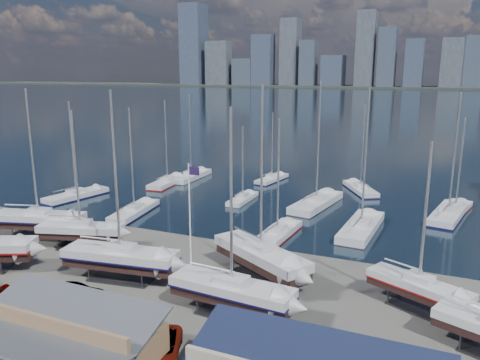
% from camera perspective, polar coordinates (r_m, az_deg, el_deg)
% --- Properties ---
extents(ground, '(1400.00, 1400.00, 0.00)m').
position_cam_1_polar(ground, '(44.81, -6.94, -11.61)').
color(ground, '#605E59').
rests_on(ground, ground).
extents(water, '(1400.00, 600.00, 0.40)m').
position_cam_1_polar(water, '(346.16, 20.12, 9.11)').
color(water, '#182A39').
rests_on(water, ground).
extents(far_shore, '(1400.00, 80.00, 2.20)m').
position_cam_1_polar(far_shore, '(605.63, 21.74, 10.43)').
color(far_shore, '#2D332D').
rests_on(far_shore, ground).
extents(skyline, '(639.14, 43.80, 107.69)m').
position_cam_1_polar(skyline, '(599.82, 21.26, 14.10)').
color(skyline, '#475166').
rests_on(skyline, far_shore).
extents(shed_grey, '(12.60, 8.40, 4.17)m').
position_cam_1_polar(shed_grey, '(32.68, -22.03, -18.23)').
color(shed_grey, '#8C6B4C').
rests_on(shed_grey, ground).
extents(sailboat_cradle_0, '(10.93, 5.74, 16.93)m').
position_cam_1_polar(sailboat_cradle_0, '(58.56, -23.34, -4.44)').
color(sailboat_cradle_0, '#2D2D33').
rests_on(sailboat_cradle_0, ground).
extents(sailboat_cradle_2, '(9.38, 5.04, 14.85)m').
position_cam_1_polar(sailboat_cradle_2, '(53.40, -18.85, -5.81)').
color(sailboat_cradle_2, '#2D2D33').
rests_on(sailboat_cradle_2, ground).
extents(sailboat_cradle_3, '(11.01, 4.49, 17.19)m').
position_cam_1_polar(sailboat_cradle_3, '(44.50, -14.35, -9.13)').
color(sailboat_cradle_3, '#2D2D33').
rests_on(sailboat_cradle_3, ground).
extents(sailboat_cradle_4, '(10.88, 8.13, 17.58)m').
position_cam_1_polar(sailboat_cradle_4, '(43.45, 2.54, -9.23)').
color(sailboat_cradle_4, '#2D2D33').
rests_on(sailboat_cradle_4, ground).
extents(sailboat_cradle_5, '(10.22, 3.51, 16.22)m').
position_cam_1_polar(sailboat_cradle_5, '(37.20, -1.03, -13.34)').
color(sailboat_cradle_5, '#2D2D33').
rests_on(sailboat_cradle_5, ground).
extents(sailboat_cradle_6, '(8.52, 5.63, 13.63)m').
position_cam_1_polar(sailboat_cradle_6, '(40.60, 20.95, -12.11)').
color(sailboat_cradle_6, '#2D2D33').
rests_on(sailboat_cradle_6, ground).
extents(sailboat_moored_0, '(4.82, 10.53, 15.20)m').
position_cam_1_polar(sailboat_moored_0, '(74.76, -19.32, -1.91)').
color(sailboat_moored_0, black).
rests_on(sailboat_moored_0, water).
extents(sailboat_moored_1, '(3.67, 10.16, 14.88)m').
position_cam_1_polar(sailboat_moored_1, '(80.05, -8.82, -0.36)').
color(sailboat_moored_1, black).
rests_on(sailboat_moored_1, water).
extents(sailboat_moored_2, '(2.94, 10.40, 15.68)m').
position_cam_1_polar(sailboat_moored_2, '(83.92, -5.96, 0.35)').
color(sailboat_moored_2, black).
rests_on(sailboat_moored_2, water).
extents(sailboat_moored_3, '(4.16, 10.26, 14.90)m').
position_cam_1_polar(sailboat_moored_3, '(64.27, -12.74, -3.86)').
color(sailboat_moored_3, black).
rests_on(sailboat_moored_3, water).
extents(sailboat_moored_4, '(2.23, 7.69, 11.57)m').
position_cam_1_polar(sailboat_moored_4, '(68.95, 0.32, -2.36)').
color(sailboat_moored_4, black).
rests_on(sailboat_moored_4, water).
extents(sailboat_moored_5, '(3.70, 8.69, 12.59)m').
position_cam_1_polar(sailboat_moored_5, '(81.79, 3.90, 0.05)').
color(sailboat_moored_5, black).
rests_on(sailboat_moored_5, water).
extents(sailboat_moored_6, '(3.27, 9.77, 14.39)m').
position_cam_1_polar(sailboat_moored_6, '(54.30, 4.56, -6.72)').
color(sailboat_moored_6, black).
rests_on(sailboat_moored_6, water).
extents(sailboat_moored_7, '(5.23, 12.49, 18.29)m').
position_cam_1_polar(sailboat_moored_7, '(67.15, 9.28, -2.96)').
color(sailboat_moored_7, black).
rests_on(sailboat_moored_7, water).
extents(sailboat_moored_8, '(7.08, 9.74, 14.43)m').
position_cam_1_polar(sailboat_moored_8, '(76.90, 14.45, -1.18)').
color(sailboat_moored_8, black).
rests_on(sailboat_moored_8, water).
extents(sailboat_moored_9, '(3.98, 11.99, 17.86)m').
position_cam_1_polar(sailboat_moored_9, '(57.86, 14.55, -5.84)').
color(sailboat_moored_9, black).
rests_on(sailboat_moored_9, water).
extents(sailboat_moored_10, '(5.27, 11.79, 17.03)m').
position_cam_1_polar(sailboat_moored_10, '(67.00, 24.05, -4.00)').
color(sailboat_moored_10, black).
rests_on(sailboat_moored_10, water).
extents(sailboat_moored_11, '(4.66, 9.40, 13.54)m').
position_cam_1_polar(sailboat_moored_11, '(69.85, 24.76, -3.41)').
color(sailboat_moored_11, black).
rests_on(sailboat_moored_11, water).
extents(car_b, '(5.03, 3.11, 1.56)m').
position_cam_1_polar(car_b, '(41.78, -19.52, -13.02)').
color(car_b, gray).
rests_on(car_b, ground).
extents(car_c, '(4.54, 5.99, 1.51)m').
position_cam_1_polar(car_c, '(33.22, -9.70, -19.66)').
color(car_c, gray).
rests_on(car_c, ground).
extents(flagpole, '(1.01, 0.12, 11.43)m').
position_cam_1_polar(flagpole, '(39.00, -6.02, -5.06)').
color(flagpole, white).
rests_on(flagpole, ground).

